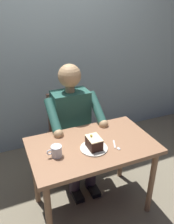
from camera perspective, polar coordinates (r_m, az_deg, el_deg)
name	(u,v)px	position (r m, az deg, el deg)	size (l,w,h in m)	color
ground_plane	(91,205)	(2.38, 1.13, -22.22)	(14.00, 14.00, 0.00)	#736954
cafe_rear_panel	(47,27)	(2.80, -10.04, 20.29)	(6.40, 0.12, 3.00)	#9FB6BA
dining_table	(92,153)	(1.96, 1.29, -10.31)	(1.04, 0.63, 0.71)	#946749
chair	(69,130)	(2.51, -4.61, -4.49)	(0.42, 0.42, 0.90)	#815C4A
seated_person	(74,124)	(2.29, -3.36, -3.10)	(0.53, 0.58, 1.25)	#245146
dessert_plate	(94,148)	(1.84, 1.74, -9.02)	(0.22, 0.22, 0.01)	silver
cake_slice	(94,143)	(1.81, 1.75, -7.67)	(0.10, 0.14, 0.11)	#351F18
coffee_cup	(56,151)	(1.76, -7.69, -9.63)	(0.12, 0.08, 0.09)	silver
dessert_spoon	(117,146)	(1.88, 7.41, -8.54)	(0.05, 0.14, 0.01)	silver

